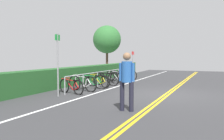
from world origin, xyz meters
name	(u,v)px	position (x,y,z in m)	size (l,w,h in m)	color
ground_plane	(167,95)	(0.00, 0.00, -0.03)	(34.19, 10.59, 0.05)	#353538
centre_line_yellow_inner	(169,95)	(0.00, -0.08, 0.00)	(30.77, 0.10, 0.00)	gold
centre_line_yellow_outer	(165,94)	(0.00, 0.08, 0.00)	(30.77, 0.10, 0.00)	gold
bike_lane_stripe_white	(104,91)	(0.00, 2.98, 0.00)	(30.77, 0.12, 0.00)	white
bike_rack	(104,74)	(2.00, 3.96, 0.60)	(7.74, 0.05, 0.79)	#9EA0A5
bicycle_0	(71,86)	(-1.41, 3.92, 0.32)	(0.64, 1.58, 0.70)	black
bicycle_1	(82,83)	(-0.49, 3.88, 0.37)	(0.57, 1.76, 0.78)	black
bicycle_2	(91,82)	(0.34, 3.86, 0.35)	(0.64, 1.70, 0.75)	black
bicycle_3	(99,81)	(1.18, 3.86, 0.32)	(0.63, 1.58, 0.69)	black
bicycle_4	(105,79)	(2.02, 3.86, 0.36)	(0.46, 1.80, 0.77)	black
bicycle_5	(107,78)	(2.85, 4.10, 0.34)	(0.62, 1.66, 0.73)	black
bicycle_6	(116,76)	(3.73, 3.89, 0.35)	(0.68, 1.65, 0.75)	black
bicycle_7	(121,76)	(4.46, 3.87, 0.31)	(0.46, 1.68, 0.68)	black
bicycle_8	(126,75)	(5.37, 3.80, 0.33)	(0.61, 1.69, 0.72)	black
pedestrian	(127,77)	(-3.63, 0.52, 1.03)	(0.32, 0.49, 1.78)	#1E1E2D
sign_post_near	(58,59)	(-2.26, 4.00, 1.54)	(0.36, 0.07, 2.59)	gray
sign_post_far	(133,61)	(7.02, 3.90, 1.23)	(0.36, 0.06, 2.02)	gray
hedge_backdrop	(89,73)	(3.50, 5.68, 0.50)	(16.69, 0.84, 1.00)	#235626
tree_mid	(107,40)	(9.78, 7.29, 3.09)	(2.52, 2.52, 4.35)	#473323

